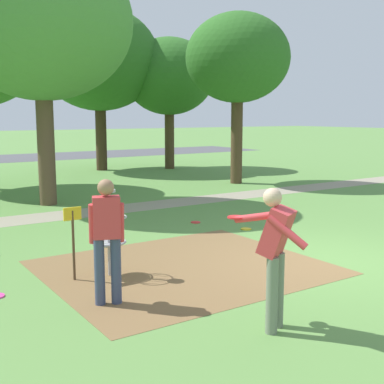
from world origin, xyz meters
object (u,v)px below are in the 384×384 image
tree_near_right (238,59)px  tree_far_center (41,22)px  frisbee_far_left (246,229)px  frisbee_mid_grass (196,222)px  player_throwing (107,234)px  disc_golf_basket (105,230)px  player_foreground_watching (275,249)px  tree_near_left (99,59)px  tree_mid_left (169,77)px  frisbee_near_basket (97,239)px

tree_near_right → tree_far_center: bearing=-175.1°
frisbee_far_left → frisbee_mid_grass: bearing=113.8°
frisbee_far_left → tree_far_center: size_ratio=0.03×
player_throwing → tree_near_right: 13.20m
tree_near_right → player_throwing: bearing=-136.5°
disc_golf_basket → tree_near_right: bearing=41.1°
player_foreground_watching → tree_near_left: tree_near_left is taller
tree_mid_left → disc_golf_basket: bearing=-124.8°
frisbee_far_left → tree_near_right: size_ratio=0.04×
tree_near_left → player_foreground_watching: bearing=-107.6°
frisbee_far_left → frisbee_near_basket: bearing=162.4°
frisbee_near_basket → tree_near_right: (7.89, 5.26, 4.54)m
frisbee_far_left → tree_near_left: 14.46m
disc_golf_basket → tree_near_right: (8.73, 7.61, 3.80)m
player_throwing → tree_far_center: bearing=77.2°
player_foreground_watching → frisbee_near_basket: 5.43m
disc_golf_basket → frisbee_far_left: (4.01, 1.34, -0.74)m
frisbee_mid_grass → tree_mid_left: bearing=61.5°
frisbee_near_basket → tree_mid_left: tree_mid_left is taller
player_throwing → tree_mid_left: bearing=56.0°
disc_golf_basket → player_foreground_watching: player_foreground_watching is taller
frisbee_far_left → tree_near_right: tree_near_right is taller
frisbee_far_left → tree_far_center: (-2.65, 5.64, 5.03)m
player_foreground_watching → frisbee_far_left: (3.20, 4.34, -0.98)m
player_throwing → frisbee_far_left: player_throwing is taller
frisbee_near_basket → player_foreground_watching: bearing=-90.4°
player_throwing → tree_mid_left: 17.98m
tree_near_right → tree_mid_left: 5.95m
disc_golf_basket → tree_far_center: size_ratio=0.19×
disc_golf_basket → frisbee_mid_grass: (3.47, 2.57, -0.74)m
frisbee_mid_grass → player_foreground_watching: bearing=-115.5°
disc_golf_basket → player_foreground_watching: (0.81, -3.00, 0.23)m
frisbee_mid_grass → tree_far_center: 7.01m
tree_near_left → tree_mid_left: 3.28m
frisbee_far_left → tree_near_right: bearing=53.0°
player_throwing → tree_near_right: size_ratio=0.28×
player_foreground_watching → player_throwing: bearing=124.6°
player_foreground_watching → player_throwing: (-1.29, 1.86, -0.02)m
frisbee_far_left → tree_mid_left: bearing=66.1°
disc_golf_basket → frisbee_near_basket: 2.60m
player_throwing → tree_near_left: tree_near_left is taller
frisbee_far_left → tree_far_center: tree_far_center is taller
player_throwing → tree_mid_left: (9.88, 14.65, 3.33)m
tree_mid_left → frisbee_far_left: bearing=-113.9°
frisbee_near_basket → tree_far_center: bearing=83.7°
frisbee_far_left → tree_far_center: bearing=115.2°
tree_near_right → frisbee_mid_grass: bearing=-136.3°
disc_golf_basket → frisbee_far_left: size_ratio=5.91×
frisbee_far_left → tree_near_left: (2.42, 13.35, 5.01)m
frisbee_mid_grass → tree_far_center: tree_far_center is taller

